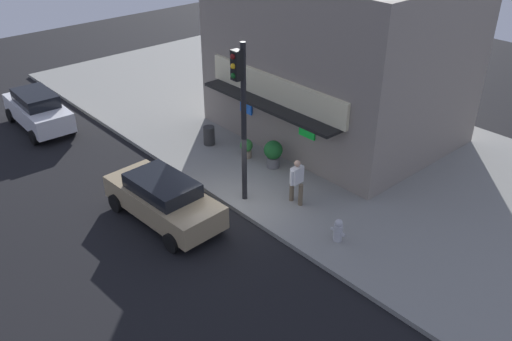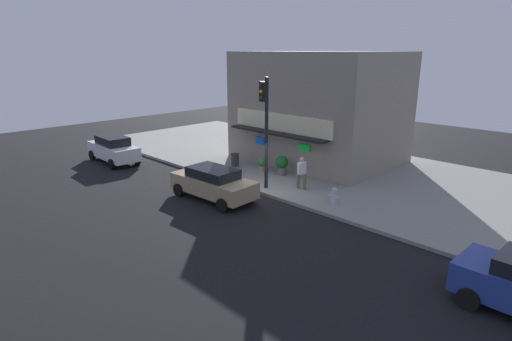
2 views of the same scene
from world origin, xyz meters
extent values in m
plane|color=black|center=(0.00, 0.00, 0.00)|extent=(53.94, 53.94, 0.00)
cube|color=gray|center=(0.00, 6.17, 0.08)|extent=(35.96, 12.34, 0.16)
cube|color=gray|center=(-1.80, 7.30, 3.54)|extent=(9.49, 7.03, 6.76)
cube|color=beige|center=(-1.80, 3.70, 2.98)|extent=(7.21, 0.16, 1.02)
cube|color=black|center=(-1.80, 3.35, 2.41)|extent=(6.83, 0.90, 0.12)
cube|color=blue|center=(-3.51, 3.72, 1.65)|extent=(0.68, 0.08, 0.44)
cube|color=#19E53F|center=(-0.05, 3.72, 1.78)|extent=(0.77, 0.08, 0.42)
cylinder|color=black|center=(-0.06, 0.66, 2.97)|extent=(0.18, 0.18, 5.60)
cube|color=black|center=(-0.06, 0.41, 5.09)|extent=(0.32, 0.28, 0.95)
sphere|color=maroon|center=(-0.06, 0.26, 5.39)|extent=(0.18, 0.18, 0.18)
sphere|color=yellow|center=(-0.06, 0.26, 5.09)|extent=(0.18, 0.18, 0.18)
sphere|color=#0F4C19|center=(-0.06, 0.26, 4.79)|extent=(0.18, 0.18, 0.18)
cylinder|color=#B2B2B7|center=(3.73, 1.24, 0.45)|extent=(0.29, 0.29, 0.57)
sphere|color=#B2B2B7|center=(3.73, 1.24, 0.81)|extent=(0.25, 0.25, 0.25)
cylinder|color=#B2B2B7|center=(3.52, 1.24, 0.48)|extent=(0.12, 0.10, 0.10)
cylinder|color=#B2B2B7|center=(3.94, 1.24, 0.48)|extent=(0.12, 0.10, 0.10)
cylinder|color=#2D2D2D|center=(-4.28, 2.32, 0.56)|extent=(0.48, 0.48, 0.79)
cylinder|color=brown|center=(1.13, 1.79, 0.57)|extent=(0.17, 0.17, 0.81)
cylinder|color=brown|center=(1.54, 1.82, 0.57)|extent=(0.17, 0.17, 0.81)
cube|color=silver|center=(1.34, 1.80, 1.28)|extent=(0.27, 0.48, 0.61)
sphere|color=tan|center=(1.34, 1.80, 1.72)|extent=(0.22, 0.22, 0.22)
cylinder|color=silver|center=(1.35, 1.55, 1.25)|extent=(0.11, 0.11, 0.55)
cylinder|color=silver|center=(1.32, 2.06, 1.25)|extent=(0.11, 0.11, 0.55)
cylinder|color=#59595B|center=(-1.05, 2.96, 0.38)|extent=(0.50, 0.50, 0.43)
sphere|color=#195623|center=(-1.05, 2.96, 0.91)|extent=(0.73, 0.73, 0.73)
cylinder|color=gray|center=(-2.36, 2.73, 0.32)|extent=(0.41, 0.41, 0.31)
sphere|color=#2D7A33|center=(-2.36, 2.73, 0.69)|extent=(0.51, 0.51, 0.51)
cube|color=silver|center=(-10.98, -2.18, 0.74)|extent=(4.38, 1.84, 0.85)
cube|color=black|center=(-10.98, -2.18, 1.43)|extent=(2.38, 1.49, 0.53)
cylinder|color=black|center=(-9.44, -1.40, 0.32)|extent=(0.65, 0.24, 0.64)
cylinder|color=black|center=(-9.50, -3.07, 0.32)|extent=(0.65, 0.24, 0.64)
cylinder|color=black|center=(-12.46, -1.29, 0.32)|extent=(0.65, 0.24, 0.64)
cylinder|color=black|center=(-12.52, -2.96, 0.32)|extent=(0.65, 0.24, 0.64)
cylinder|color=black|center=(11.01, -0.87, 0.32)|extent=(0.65, 0.24, 0.64)
cylinder|color=black|center=(10.97, -2.71, 0.32)|extent=(0.65, 0.24, 0.64)
cube|color=#9E8966|center=(-1.06, -2.03, 0.71)|extent=(4.58, 2.03, 0.78)
cube|color=black|center=(-1.06, -2.03, 1.33)|extent=(2.50, 1.63, 0.47)
cylinder|color=black|center=(0.47, -1.05, 0.32)|extent=(0.65, 0.25, 0.64)
cylinder|color=black|center=(0.56, -2.84, 0.32)|extent=(0.65, 0.25, 0.64)
cylinder|color=black|center=(-2.68, -1.21, 0.32)|extent=(0.65, 0.25, 0.64)
cylinder|color=black|center=(-2.58, -3.00, 0.32)|extent=(0.65, 0.25, 0.64)
camera|label=1|loc=(12.26, -9.79, 10.45)|focal=37.96mm
camera|label=2|loc=(13.87, -14.04, 7.01)|focal=28.98mm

